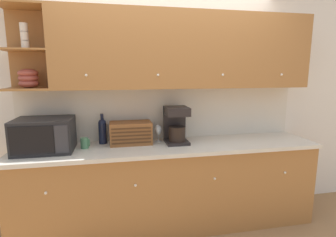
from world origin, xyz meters
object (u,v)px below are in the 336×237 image
at_px(coffee_maker, 176,124).
at_px(mug, 85,143).
at_px(bread_box, 131,133).
at_px(wine_glass, 158,130).
at_px(wine_bottle, 102,130).
at_px(microwave, 45,135).

bearing_deg(coffee_maker, mug, -177.91).
xyz_separation_m(mug, bread_box, (0.46, 0.08, 0.06)).
xyz_separation_m(mug, coffee_maker, (0.94, 0.03, 0.15)).
xyz_separation_m(mug, wine_glass, (0.76, 0.10, 0.07)).
relative_size(wine_glass, coffee_maker, 0.48).
height_order(wine_bottle, coffee_maker, coffee_maker).
relative_size(wine_bottle, coffee_maker, 0.83).
bearing_deg(bread_box, mug, -169.64).
bearing_deg(bread_box, wine_glass, 3.69).
xyz_separation_m(wine_bottle, wine_glass, (0.59, -0.05, -0.02)).
bearing_deg(wine_bottle, bread_box, -12.46).
height_order(mug, bread_box, bread_box).
bearing_deg(wine_bottle, coffee_maker, -8.44).
xyz_separation_m(mug, wine_bottle, (0.17, 0.15, 0.09)).
bearing_deg(wine_glass, mug, -172.23).
bearing_deg(mug, wine_glass, 7.77).
distance_m(mug, wine_bottle, 0.24).
height_order(microwave, wine_bottle, wine_bottle).
distance_m(wine_glass, coffee_maker, 0.21).
height_order(bread_box, coffee_maker, coffee_maker).
relative_size(mug, coffee_maker, 0.27).
xyz_separation_m(bread_box, wine_glass, (0.30, 0.02, 0.01)).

